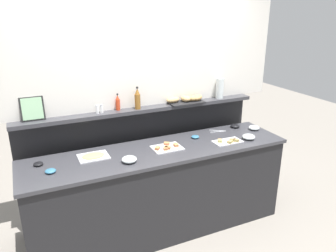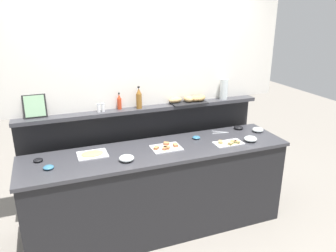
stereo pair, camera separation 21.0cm
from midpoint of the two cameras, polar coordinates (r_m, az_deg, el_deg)
ground_plane at (r=4.21m, az=-2.79°, el=-12.71°), size 12.00×12.00×0.00m
buffet_counter at (r=3.48m, az=0.23°, el=-11.13°), size 2.66×0.65×0.94m
back_ledge_unit at (r=3.81m, az=-2.48°, el=-5.05°), size 2.66×0.22×1.25m
upper_wall_panel at (r=3.50m, az=-2.92°, el=14.33°), size 3.26×0.08×1.35m
sandwich_platter_side at (r=3.47m, az=12.22°, el=-2.88°), size 0.30×0.16×0.04m
sandwich_platter_front at (r=3.28m, az=1.50°, el=-3.74°), size 0.29×0.22×0.04m
cold_cuts_platter at (r=3.20m, az=-11.12°, el=-4.81°), size 0.28×0.21×0.02m
glass_bowl_large at (r=3.88m, az=16.77°, el=-0.66°), size 0.12×0.12×0.05m
glass_bowl_medium at (r=3.03m, az=-5.21°, el=-5.63°), size 0.14×0.14×0.06m
glass_bowl_small at (r=3.59m, az=15.71°, el=-2.20°), size 0.14×0.14×0.05m
condiment_bowl_dark at (r=3.02m, az=-18.10°, el=-6.84°), size 0.09×0.09×0.03m
condiment_bowl_teal at (r=3.19m, az=-19.81°, el=-5.60°), size 0.08×0.08×0.03m
condiment_bowl_cream at (r=3.91m, az=13.61°, el=-0.28°), size 0.11×0.11×0.04m
condiment_bowl_red at (r=3.54m, az=6.60°, el=-2.01°), size 0.08×0.08×0.03m
serving_tongs at (r=3.75m, az=10.67°, el=-1.12°), size 0.18×0.11×0.01m
hot_sauce_bottle at (r=3.46m, az=-6.70°, el=4.12°), size 0.04×0.04×0.18m
vinegar_bottle_amber at (r=3.47m, az=-3.32°, el=4.73°), size 0.06×0.06×0.24m
salt_shaker at (r=3.40m, az=-10.18°, el=3.07°), size 0.03×0.03×0.09m
pepper_shaker at (r=3.41m, az=-9.46°, el=3.15°), size 0.03×0.03×0.09m
bread_basket at (r=3.70m, az=5.38°, el=4.53°), size 0.46×0.26×0.08m
framed_picture at (r=3.37m, az=-20.42°, el=3.23°), size 0.21×0.07×0.23m
water_carafe at (r=3.90m, az=11.17°, el=6.27°), size 0.09×0.09×0.24m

